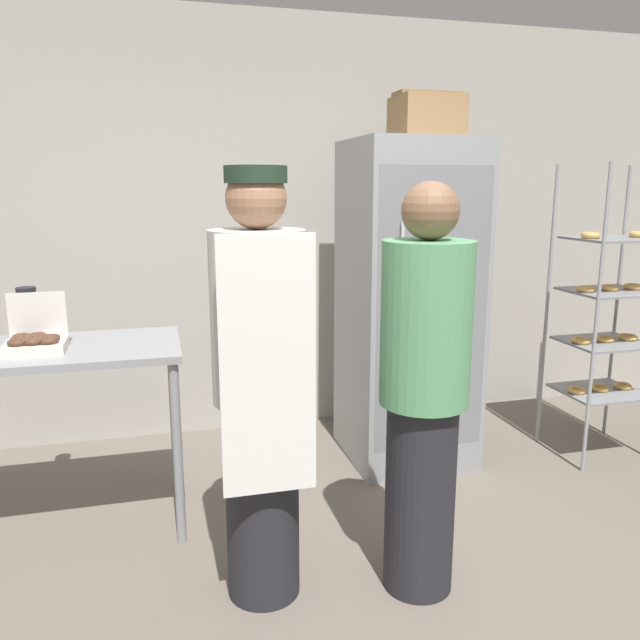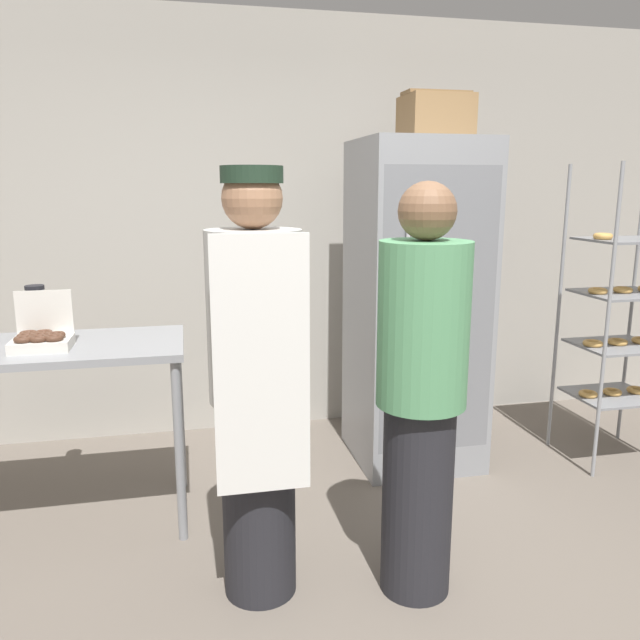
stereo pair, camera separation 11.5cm
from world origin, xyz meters
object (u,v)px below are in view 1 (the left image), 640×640
(cardboard_storage_box, at_px, (426,117))
(donut_box, at_px, (35,341))
(refrigerator, at_px, (408,305))
(blender_pitcher, at_px, (28,316))
(person_baker, at_px, (260,385))
(baking_rack, at_px, (607,317))
(person_customer, at_px, (424,392))

(cardboard_storage_box, bearing_deg, donut_box, -165.95)
(donut_box, bearing_deg, refrigerator, 12.74)
(blender_pitcher, distance_m, person_baker, 1.39)
(baking_rack, distance_m, donut_box, 3.20)
(person_baker, bearing_deg, baking_rack, 20.68)
(blender_pitcher, xyz_separation_m, person_baker, (0.99, -0.97, -0.13))
(person_customer, bearing_deg, blender_pitcher, 146.22)
(cardboard_storage_box, bearing_deg, blender_pitcher, -173.86)
(baking_rack, bearing_deg, person_customer, -149.22)
(refrigerator, relative_size, person_baker, 1.11)
(person_customer, bearing_deg, cardboard_storage_box, 66.99)
(blender_pitcher, bearing_deg, refrigerator, 4.39)
(baking_rack, distance_m, blender_pitcher, 3.28)
(refrigerator, height_order, baking_rack, refrigerator)
(cardboard_storage_box, bearing_deg, person_customer, -113.01)
(donut_box, bearing_deg, cardboard_storage_box, 14.05)
(refrigerator, bearing_deg, person_baker, -133.91)
(baking_rack, bearing_deg, cardboard_storage_box, 162.63)
(baking_rack, xyz_separation_m, cardboard_storage_box, (-1.09, 0.34, 1.18))
(baking_rack, bearing_deg, refrigerator, 167.61)
(baking_rack, relative_size, cardboard_storage_box, 4.74)
(donut_box, xyz_separation_m, cardboard_storage_box, (2.11, 0.53, 1.08))
(refrigerator, height_order, cardboard_storage_box, cardboard_storage_box)
(refrigerator, bearing_deg, cardboard_storage_box, 33.96)
(donut_box, height_order, blender_pitcher, donut_box)
(refrigerator, distance_m, person_customer, 1.33)
(person_baker, bearing_deg, donut_box, 143.65)
(refrigerator, bearing_deg, donut_box, -167.26)
(refrigerator, bearing_deg, blender_pitcher, -175.61)
(refrigerator, xyz_separation_m, person_customer, (-0.45, -1.24, -0.10))
(baking_rack, height_order, person_customer, baking_rack)
(baking_rack, relative_size, donut_box, 6.90)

